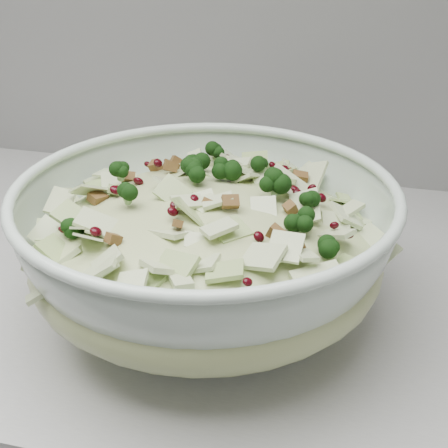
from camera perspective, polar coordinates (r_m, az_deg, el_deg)
mixing_bowl at (r=0.60m, az=-1.62°, el=-2.41°), size 0.47×0.47×0.14m
salad at (r=0.59m, az=-1.65°, el=-0.44°), size 0.47×0.47×0.14m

